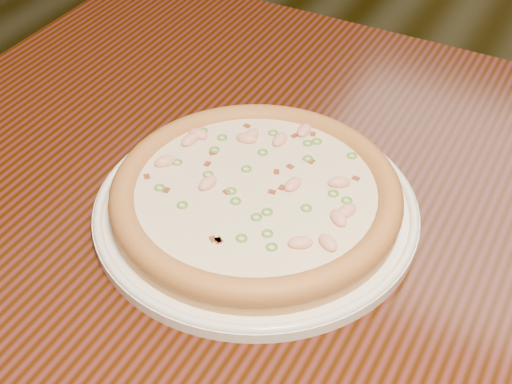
% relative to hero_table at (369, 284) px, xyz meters
% --- Properties ---
extents(ground, '(9.00, 9.00, 0.00)m').
position_rel_hero_table_xyz_m(ground, '(-0.21, 0.24, -0.65)').
color(ground, black).
extents(hero_table, '(1.20, 0.80, 0.75)m').
position_rel_hero_table_xyz_m(hero_table, '(0.00, 0.00, 0.00)').
color(hero_table, black).
rests_on(hero_table, ground).
extents(plate, '(0.34, 0.34, 0.02)m').
position_rel_hero_table_xyz_m(plate, '(-0.12, -0.05, 0.11)').
color(plate, white).
rests_on(plate, hero_table).
extents(pizza, '(0.31, 0.31, 0.03)m').
position_rel_hero_table_xyz_m(pizza, '(-0.12, -0.05, 0.13)').
color(pizza, tan).
rests_on(pizza, plate).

